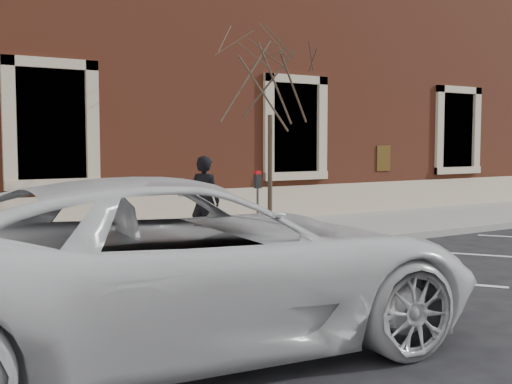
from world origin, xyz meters
TOP-DOWN VIEW (x-y plane):
  - ground at (0.00, 0.00)m, footprint 120.00×120.00m
  - sidewalk_near at (0.00, 1.75)m, footprint 40.00×3.50m
  - curb_near at (0.00, -0.05)m, footprint 40.00×0.12m
  - parking_stripes at (0.00, -2.20)m, footprint 28.00×4.40m
  - building_civic at (0.00, 7.74)m, footprint 40.00×8.62m
  - man at (-0.97, 0.82)m, footprint 0.64×0.72m
  - parking_meter at (0.01, 0.56)m, footprint 0.12×0.09m
  - tree_grate at (0.64, 1.08)m, footprint 1.19×1.19m
  - sapling at (0.64, 1.08)m, footprint 2.65×2.65m
  - white_truck at (-3.76, -3.95)m, footprint 6.35×3.37m

SIDE VIEW (x-z plane):
  - ground at x=0.00m, z-range 0.00..0.00m
  - parking_stripes at x=0.00m, z-range 0.00..0.01m
  - sidewalk_near at x=0.00m, z-range 0.00..0.15m
  - curb_near at x=0.00m, z-range 0.00..0.15m
  - tree_grate at x=0.64m, z-range 0.15..0.18m
  - white_truck at x=-3.76m, z-range 0.00..1.70m
  - man at x=-0.97m, z-range 0.15..1.79m
  - parking_meter at x=0.01m, z-range 0.41..1.76m
  - sapling at x=0.64m, z-range 1.03..5.45m
  - building_civic at x=0.00m, z-range 0.00..8.00m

